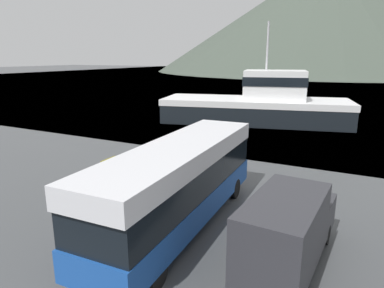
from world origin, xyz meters
TOP-DOWN VIEW (x-y plane):
  - water_surface at (0.00, 138.17)m, footprint 240.00×240.00m
  - hill_backdrop at (-12.90, 168.59)m, footprint 151.11×151.11m
  - tour_bus at (0.71, 8.40)m, footprint 2.85×10.52m
  - delivery_van at (5.05, 7.58)m, footprint 2.25×5.83m
  - fishing_boat at (-2.82, 31.16)m, footprint 19.26×10.15m
  - storage_bin at (-4.93, 11.41)m, footprint 1.08×1.17m
  - small_boat at (-2.69, 45.07)m, footprint 6.76×2.35m
  - mooring_bollard at (-3.59, 17.06)m, footprint 0.30×0.30m

SIDE VIEW (x-z plane):
  - water_surface at x=0.00m, z-range 0.00..0.00m
  - small_boat at x=-2.69m, z-range 0.00..0.93m
  - mooring_bollard at x=-3.59m, z-range 0.04..0.90m
  - storage_bin at x=-4.93m, z-range 0.01..1.13m
  - delivery_van at x=5.05m, z-range 0.06..2.58m
  - tour_bus at x=0.71m, z-range 0.20..3.53m
  - fishing_boat at x=-2.82m, z-range -2.95..6.80m
  - hill_backdrop at x=-12.90m, z-range 0.00..48.29m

